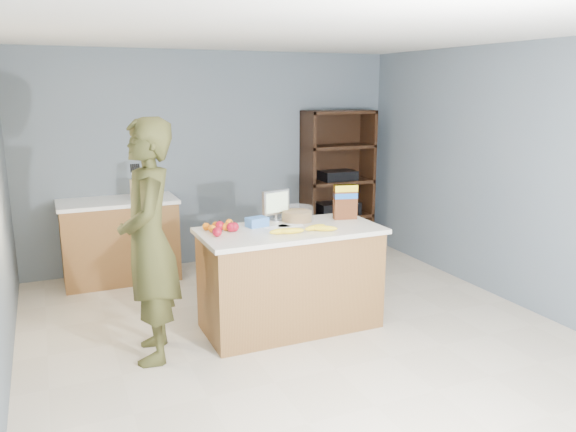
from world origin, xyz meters
name	(u,v)px	position (x,y,z in m)	size (l,w,h in m)	color
floor	(305,340)	(0.00, 0.00, 0.00)	(4.50, 5.00, 0.02)	beige
walls	(306,144)	(0.00, 0.00, 1.65)	(4.52, 5.02, 2.51)	slate
counter_peninsula	(290,282)	(0.00, 0.30, 0.42)	(1.56, 0.76, 0.90)	brown
back_cabinet	(120,240)	(-1.20, 2.20, 0.45)	(1.24, 0.62, 0.90)	brown
shelving_unit	(336,184)	(1.55, 2.35, 0.86)	(0.90, 0.40, 1.80)	black
person	(149,242)	(-1.21, 0.22, 0.94)	(0.68, 0.45, 1.87)	#3A3A19
knife_block	(136,189)	(-1.01, 2.11, 1.02)	(0.12, 0.10, 0.31)	tan
envelopes	(284,226)	(-0.02, 0.39, 0.90)	(0.37, 0.18, 0.00)	white
bananas	(303,229)	(0.05, 0.14, 0.92)	(0.59, 0.19, 0.05)	yellow
apples	(226,228)	(-0.55, 0.39, 0.94)	(0.26, 0.27, 0.08)	maroon
oranges	(218,226)	(-0.58, 0.51, 0.93)	(0.29, 0.21, 0.07)	orange
blue_carton	(257,222)	(-0.24, 0.49, 0.94)	(0.18, 0.12, 0.08)	blue
salad_bowl	(297,215)	(0.17, 0.54, 0.96)	(0.30, 0.30, 0.13)	#267219
tv	(276,204)	(0.00, 0.62, 1.06)	(0.28, 0.12, 0.28)	silver
cereal_box	(345,199)	(0.61, 0.43, 1.09)	(0.22, 0.13, 0.32)	#592B14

